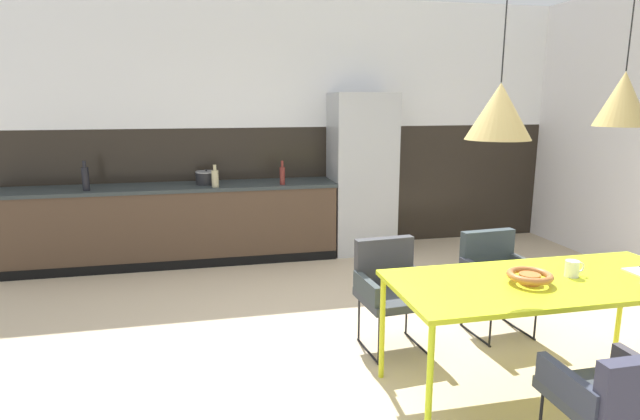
# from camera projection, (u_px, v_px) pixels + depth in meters

# --- Properties ---
(ground_plane) EXTENTS (8.97, 8.97, 0.00)m
(ground_plane) POSITION_uv_depth(u_px,v_px,m) (374.00, 370.00, 3.57)
(ground_plane) COLOR #C7B18F
(back_wall_splashback_dark) EXTENTS (6.90, 0.12, 1.50)m
(back_wall_splashback_dark) POSITION_uv_depth(u_px,v_px,m) (294.00, 188.00, 6.47)
(back_wall_splashback_dark) COLOR black
(back_wall_splashback_dark) RESTS_ON ground
(back_wall_panel_upper) EXTENTS (6.90, 0.12, 1.50)m
(back_wall_panel_upper) POSITION_uv_depth(u_px,v_px,m) (293.00, 63.00, 6.16)
(back_wall_panel_upper) COLOR white
(back_wall_panel_upper) RESTS_ON back_wall_splashback_dark
(kitchen_counter) EXTENTS (3.71, 0.63, 0.88)m
(kitchen_counter) POSITION_uv_depth(u_px,v_px,m) (172.00, 224.00, 5.88)
(kitchen_counter) COLOR #483526
(kitchen_counter) RESTS_ON ground
(refrigerator_column) EXTENTS (0.73, 0.60, 1.90)m
(refrigerator_column) POSITION_uv_depth(u_px,v_px,m) (362.00, 174.00, 6.24)
(refrigerator_column) COLOR #ADAFB2
(refrigerator_column) RESTS_ON ground
(dining_table) EXTENTS (1.91, 0.82, 0.74)m
(dining_table) POSITION_uv_depth(u_px,v_px,m) (546.00, 286.00, 3.19)
(dining_table) COLOR #C6D41F
(dining_table) RESTS_ON ground
(armchair_far_side) EXTENTS (0.52, 0.50, 0.79)m
(armchair_far_side) POSITION_uv_depth(u_px,v_px,m) (495.00, 269.00, 4.11)
(armchair_far_side) COLOR #353B41
(armchair_far_side) RESTS_ON ground
(armchair_head_of_table) EXTENTS (0.49, 0.47, 0.72)m
(armchair_head_of_table) POSITION_uv_depth(u_px,v_px,m) (619.00, 393.00, 2.42)
(armchair_head_of_table) COLOR #353B41
(armchair_head_of_table) RESTS_ON ground
(armchair_near_window) EXTENTS (0.52, 0.51, 0.80)m
(armchair_near_window) POSITION_uv_depth(u_px,v_px,m) (390.00, 281.00, 3.85)
(armchair_near_window) COLOR #353B41
(armchair_near_window) RESTS_ON ground
(fruit_bowl) EXTENTS (0.27, 0.27, 0.07)m
(fruit_bowl) POSITION_uv_depth(u_px,v_px,m) (530.00, 276.00, 3.10)
(fruit_bowl) COLOR #B2662D
(fruit_bowl) RESTS_ON dining_table
(mug_glass_clear) EXTENTS (0.13, 0.08, 0.10)m
(mug_glass_clear) POSITION_uv_depth(u_px,v_px,m) (573.00, 269.00, 3.22)
(mug_glass_clear) COLOR white
(mug_glass_clear) RESTS_ON dining_table
(cooking_pot) EXTENTS (0.25, 0.25, 0.17)m
(cooking_pot) POSITION_uv_depth(u_px,v_px,m) (207.00, 178.00, 5.87)
(cooking_pot) COLOR black
(cooking_pot) RESTS_ON kitchen_counter
(bottle_oil_tall) EXTENTS (0.08, 0.08, 0.24)m
(bottle_oil_tall) POSITION_uv_depth(u_px,v_px,m) (215.00, 178.00, 5.67)
(bottle_oil_tall) COLOR tan
(bottle_oil_tall) RESTS_ON kitchen_counter
(bottle_spice_small) EXTENTS (0.07, 0.07, 0.32)m
(bottle_spice_small) POSITION_uv_depth(u_px,v_px,m) (85.00, 178.00, 5.44)
(bottle_spice_small) COLOR black
(bottle_spice_small) RESTS_ON kitchen_counter
(bottle_vinegar_dark) EXTENTS (0.06, 0.06, 0.27)m
(bottle_vinegar_dark) POSITION_uv_depth(u_px,v_px,m) (282.00, 175.00, 5.84)
(bottle_vinegar_dark) COLOR maroon
(bottle_vinegar_dark) RESTS_ON kitchen_counter
(pendant_lamp_over_table_near) EXTENTS (0.37, 0.37, 1.35)m
(pendant_lamp_over_table_near) POSITION_uv_depth(u_px,v_px,m) (499.00, 111.00, 2.91)
(pendant_lamp_over_table_near) COLOR black
(pendant_lamp_over_table_far) EXTENTS (0.30, 0.30, 1.28)m
(pendant_lamp_over_table_far) POSITION_uv_depth(u_px,v_px,m) (623.00, 99.00, 3.02)
(pendant_lamp_over_table_far) COLOR black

